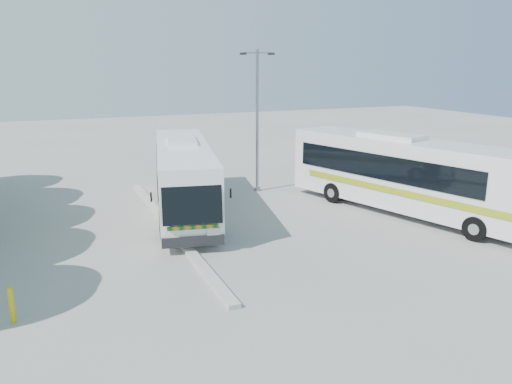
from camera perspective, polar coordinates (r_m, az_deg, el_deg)
name	(u,v)px	position (r m, az deg, el deg)	size (l,w,h in m)	color
ground	(236,236)	(20.80, -2.32, -5.02)	(100.00, 100.00, 0.00)	#9E9E99
kerb_divider	(170,227)	(21.96, -9.83, -3.95)	(0.40, 16.00, 0.15)	#B2B2AD
coach_main	(184,176)	(23.92, -8.26, 1.87)	(4.70, 11.89, 3.24)	white
coach_adjacent	(408,174)	(24.40, 17.01, 1.99)	(6.10, 12.84, 3.51)	silver
lamppost	(257,115)	(27.30, 0.14, 8.80)	(1.88, 0.42, 7.67)	gray
bollard	(12,305)	(15.51, -26.13, -11.54)	(0.15, 0.15, 1.05)	gold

